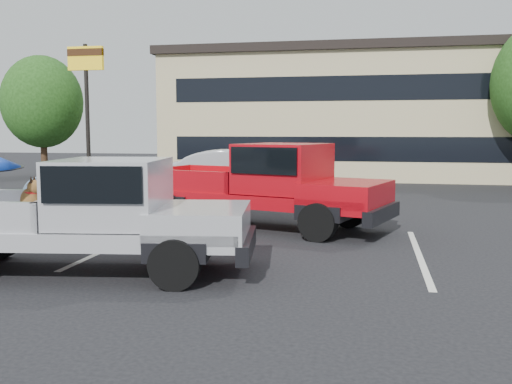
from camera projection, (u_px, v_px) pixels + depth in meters
ground at (240, 274)px, 9.35m from camera, size 90.00×90.00×0.00m
stripe_left at (121, 243)px, 11.89m from camera, size 0.12×5.00×0.01m
stripe_right at (419, 255)px, 10.71m from camera, size 0.12×5.00×0.01m
motel_building at (370, 113)px, 29.06m from camera, size 20.40×8.40×6.30m
motel_sign at (86, 76)px, 24.45m from camera, size 1.60×0.22×6.00m
tree_left at (42, 102)px, 28.26m from camera, size 3.96×3.96×6.02m
tree_back at (446, 92)px, 31.08m from camera, size 4.68×4.68×7.11m
silver_pickup at (98, 210)px, 9.30m from camera, size 5.91×2.76×2.06m
red_pickup at (277, 182)px, 13.52m from camera, size 6.51×3.85×2.03m
silver_sedan at (237, 173)px, 20.32m from camera, size 5.12×2.11×1.65m
blue_suv at (91, 181)px, 18.41m from camera, size 2.52×5.12×1.40m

